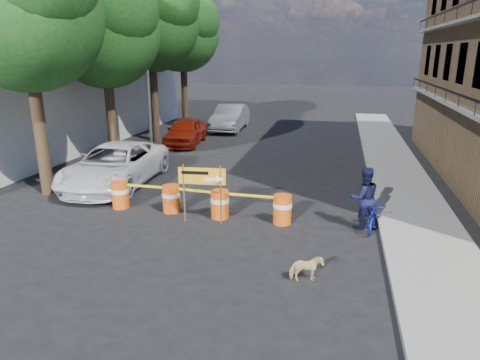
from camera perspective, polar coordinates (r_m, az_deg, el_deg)
The scene contains 19 objects.
ground at distance 12.80m, azimuth -4.56°, elevation -6.63°, with size 120.00×120.00×0.00m, color black.
sidewalk_east at distance 18.08m, azimuth 20.67°, elevation -0.42°, with size 2.40×40.00×0.15m, color gray.
white_building at distance 27.01m, azimuth -25.49°, elevation 10.72°, with size 8.00×22.00×6.00m, color silver.
tree_near at distance 16.83m, azimuth -26.67°, elevation 19.47°, with size 5.46×5.20×9.15m.
tree_mid_a at distance 20.96m, azimuth -17.56°, elevation 18.54°, with size 5.25×5.00×8.68m.
tree_mid_b at distance 25.46m, azimuth -11.74°, elevation 20.07°, with size 5.67×5.40×9.62m.
tree_far at distance 30.06m, azimuth -7.56°, elevation 18.73°, with size 5.04×4.80×8.84m.
streetlamp at distance 22.80m, azimuth -12.17°, elevation 14.60°, with size 1.25×0.18×8.00m.
barrel_far_left at distance 14.93m, azimuth -15.66°, elevation -1.85°, with size 0.58×0.58×0.90m.
barrel_mid_left at distance 14.19m, azimuth -9.16°, elevation -2.39°, with size 0.58×0.58×0.90m.
barrel_mid_right at distance 13.51m, azimuth -2.70°, elevation -3.17°, with size 0.58×0.58×0.90m.
barrel_far_right at distance 13.12m, azimuth 5.67°, elevation -3.85°, with size 0.58×0.58×0.90m.
detour_sign at distance 12.84m, azimuth -4.29°, elevation -0.11°, with size 1.44×0.29×1.86m.
pedestrian at distance 13.08m, azimuth 16.19°, elevation -2.33°, with size 0.92×0.71×1.88m, color black.
bicycle at distance 13.14m, azimuth 17.46°, elevation -2.81°, with size 0.59×0.89×1.69m, color #1424A8.
dog at distance 10.07m, azimuth 8.83°, elevation -11.60°, with size 0.34×0.74×0.62m, color #DEC67F.
suv_white at distance 17.46m, azimuth -16.30°, elevation 1.89°, with size 2.67×5.79×1.61m, color silver.
sedan_red at distance 24.60m, azimuth -7.27°, elevation 6.45°, with size 1.78×4.42×1.51m, color maroon.
sedan_silver at distance 29.16m, azimuth -1.29°, elevation 8.34°, with size 1.79×5.12×1.69m, color #9D9EA4.
Camera 1 is at (3.62, -11.19, 5.04)m, focal length 32.00 mm.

